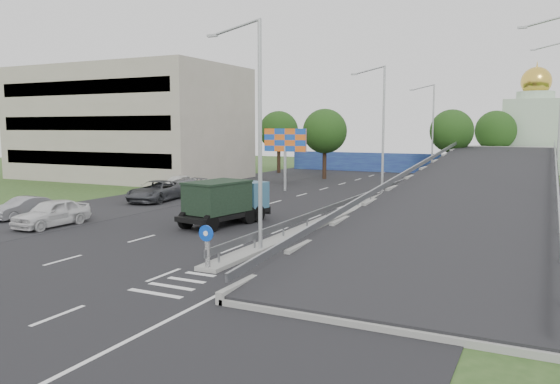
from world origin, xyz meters
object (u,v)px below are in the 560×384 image
Objects in this scene: lamp_post_far at (431,125)px; church at (534,130)px; lamp_post_mid at (381,125)px; parked_car_b at (23,208)px; billboard at (285,144)px; parked_car_e at (178,183)px; sign_bollard at (207,246)px; parked_car_a at (52,213)px; parked_car_c at (156,191)px; lamp_post_near at (256,123)px; dump_truck at (226,200)px; parked_car_d at (181,187)px.

church is (9.89, 14.00, -0.50)m from lamp_post_far.
parked_car_b is at bearing -133.68° from lamp_post_mid.
parked_car_e is at bearing -150.68° from billboard.
parked_car_e is (0.09, 15.62, 0.08)m from parked_car_b.
parked_car_a is (-13.41, 4.35, -0.25)m from sign_bollard.
church reaches higher than parked_car_b.
parked_car_c reaches higher than parked_car_a.
parked_car_a is (-13.52, -19.48, -5.03)m from lamp_post_mid.
parked_car_e is (-17.30, 17.40, -5.06)m from lamp_post_near.
sign_bollard is 14.10m from parked_car_a.
dump_truck is (-4.93, 5.37, -4.37)m from lamp_post_near.
billboard reaches higher than parked_car_d.
billboard is 9.81m from parked_car_d.
parked_car_e is at bearing 145.71° from dump_truck.
sign_bollard is 27.32m from parked_car_e.
lamp_post_mid reaches higher than parked_car_d.
lamp_post_near is 20.00m from lamp_post_mid.
lamp_post_mid reaches higher than sign_bollard.
lamp_post_far reaches higher than parked_car_c.
church is at bearing 65.83° from parked_car_d.
lamp_post_far is 2.50× the size of parked_car_b.
lamp_post_mid is at bearing 20.74° from parked_car_c.
dump_truck is (-4.93, -14.63, -4.37)m from lamp_post_mid.
lamp_post_mid is 2.20× the size of parked_car_a.
lamp_post_far is 1.83× the size of billboard.
dump_truck is at bearing -98.10° from lamp_post_far.
lamp_post_near reaches higher than parked_car_b.
dump_truck is 1.35× the size of parked_car_a.
parked_car_b is at bearing -95.11° from parked_car_e.
lamp_post_far is at bearing -125.24° from church.
lamp_post_far is at bearing 63.16° from billboard.
lamp_post_mid is at bearing -12.38° from billboard.
sign_bollard is at bearing -91.64° from lamp_post_near.
lamp_post_far is at bearing 53.66° from parked_car_c.
lamp_post_near is 2.18× the size of parked_car_d.
lamp_post_mid is 2.18× the size of parked_car_d.
parked_car_c is (-15.00, -8.39, -5.02)m from lamp_post_mid.
parked_car_e is (-17.30, -22.60, -5.06)m from lamp_post_far.
church is 2.99× the size of parked_car_d.
parked_car_d is at bearing 146.30° from dump_truck.
lamp_post_mid reaches higher than billboard.
parked_car_a is (-4.41, -21.48, -3.40)m from billboard.
dump_truck is at bearing -40.23° from parked_car_c.
parked_car_c reaches higher than parked_car_b.
parked_car_a reaches higher than parked_car_b.
parked_car_b is 0.92× the size of parked_car_e.
lamp_post_mid is at bearing 81.26° from dump_truck.
parked_car_b is at bearing 162.04° from sign_bollard.
sign_bollard is at bearing -15.70° from parked_car_b.
lamp_post_mid is at bearing 48.59° from parked_car_b.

